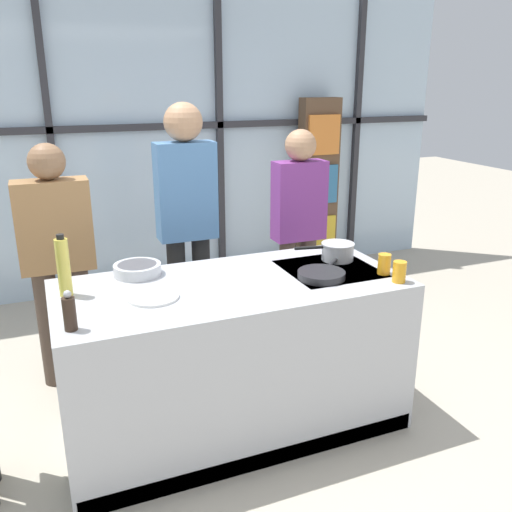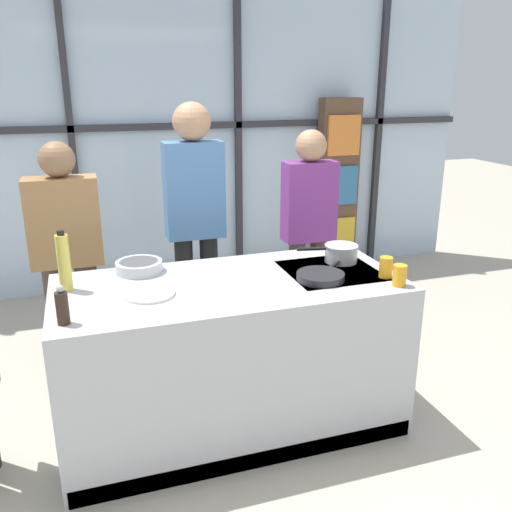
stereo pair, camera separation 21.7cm
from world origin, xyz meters
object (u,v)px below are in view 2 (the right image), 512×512
spectator_far_left (67,250)px  saucepan (341,253)px  spectator_center_right (309,223)px  juice_glass_near (400,275)px  juice_glass_far (386,267)px  spectator_center_left (195,214)px  mixing_bowl (139,266)px  frying_pan (321,276)px  pepper_grinder (62,307)px  oil_bottle (64,262)px  white_plate (149,294)px

spectator_far_left → saucepan: 1.77m
spectator_center_right → juice_glass_near: (-0.01, -1.23, 0.02)m
spectator_center_right → juice_glass_near: bearing=89.8°
saucepan → spectator_center_right: bearing=80.9°
juice_glass_far → spectator_center_left: bearing=127.8°
saucepan → mixing_bowl: 1.20m
spectator_center_left → frying_pan: (0.49, -1.02, -0.15)m
mixing_bowl → pepper_grinder: pepper_grinder is taller
pepper_grinder → oil_bottle: bearing=88.7°
saucepan → white_plate: size_ratio=1.41×
saucepan → juice_glass_near: size_ratio=3.15×
oil_bottle → mixing_bowl: bearing=23.2°
spectator_center_left → mixing_bowl: (-0.45, -0.58, -0.14)m
frying_pan → juice_glass_far: bearing=-12.0°
spectator_far_left → oil_bottle: (0.01, -0.75, 0.16)m
mixing_bowl → oil_bottle: oil_bottle is taller
mixing_bowl → frying_pan: bearing=-25.0°
oil_bottle → juice_glass_far: size_ratio=2.78×
spectator_center_left → pepper_grinder: 1.46m
frying_pan → pepper_grinder: 1.36m
spectator_center_left → oil_bottle: (-0.85, -0.75, -0.02)m
mixing_bowl → spectator_center_left: bearing=51.9°
spectator_far_left → juice_glass_near: bearing=144.1°
spectator_center_left → saucepan: (0.73, -0.77, -0.11)m
juice_glass_near → juice_glass_far: (0.00, 0.14, 0.00)m
frying_pan → oil_bottle: bearing=168.6°
white_plate → juice_glass_near: juice_glass_near is taller
frying_pan → pepper_grinder: pepper_grinder is taller
white_plate → pepper_grinder: pepper_grinder is taller
oil_bottle → pepper_grinder: (-0.01, -0.43, -0.07)m
spectator_far_left → saucepan: (1.59, -0.77, 0.06)m
frying_pan → oil_bottle: oil_bottle is taller
saucepan → oil_bottle: 1.58m
oil_bottle → spectator_center_right: bearing=23.7°
mixing_bowl → pepper_grinder: 0.73m
spectator_center_left → white_plate: 1.07m
frying_pan → mixing_bowl: mixing_bowl is taller
spectator_center_right → pepper_grinder: size_ratio=8.61×
spectator_center_left → white_plate: spectator_center_left is taller
oil_bottle → white_plate: bearing=-27.2°
juice_glass_far → spectator_center_right: bearing=89.7°
spectator_center_right → oil_bottle: spectator_center_right is taller
spectator_center_left → spectator_center_right: (0.85, 0.00, -0.13)m
frying_pan → juice_glass_far: size_ratio=3.40×
spectator_far_left → white_plate: (0.41, -0.95, 0.01)m
spectator_center_right → juice_glass_far: 1.09m
frying_pan → spectator_center_left: bearing=115.7°
spectator_far_left → spectator_center_left: bearing=-180.0°
frying_pan → juice_glass_near: bearing=-31.1°
white_plate → juice_glass_near: bearing=-12.2°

